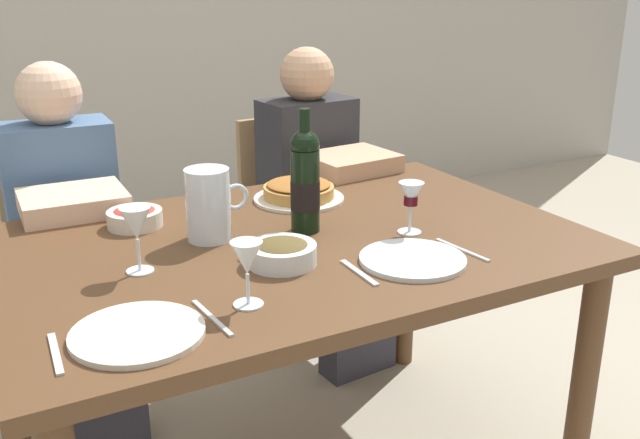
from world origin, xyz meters
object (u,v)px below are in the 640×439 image
object	(u,v)px
wine_bottle	(305,181)
chair_right	(292,212)
salad_bowl	(135,217)
dinner_plate_left_setting	(137,333)
baked_tart	(299,191)
wine_glass_left_diner	(411,197)
chair_left	(64,251)
olive_bowl	(282,252)
wine_glass_centre	(247,261)
dining_table	(292,272)
diner_left	(71,240)
dinner_plate_right_setting	(413,259)
water_pitcher	(209,209)
diner_right	(324,198)
wine_glass_right_diner	(136,226)

from	to	relation	value
wine_bottle	chair_right	xyz separation A→B (m)	(0.38, 0.86, -0.40)
salad_bowl	dinner_plate_left_setting	world-z (taller)	salad_bowl
baked_tart	chair_right	bearing A→B (deg)	65.82
baked_tart	dinner_plate_left_setting	distance (m)	0.90
dinner_plate_left_setting	wine_glass_left_diner	bearing A→B (deg)	15.89
chair_left	olive_bowl	bearing A→B (deg)	110.36
wine_glass_left_diner	olive_bowl	bearing A→B (deg)	-175.13
salad_bowl	wine_glass_centre	distance (m)	0.61
baked_tart	chair_left	world-z (taller)	chair_left
baked_tart	wine_glass_left_diner	world-z (taller)	wine_glass_left_diner
dining_table	baked_tart	xyz separation A→B (m)	(0.17, 0.29, 0.12)
salad_bowl	diner_left	xyz separation A→B (m)	(-0.12, 0.37, -0.17)
dining_table	wine_glass_left_diner	xyz separation A→B (m)	(0.30, -0.10, 0.19)
wine_bottle	salad_bowl	bearing A→B (deg)	147.74
wine_bottle	wine_glass_centre	world-z (taller)	wine_bottle
olive_bowl	dinner_plate_right_setting	distance (m)	0.31
baked_tart	wine_bottle	bearing A→B (deg)	-112.86
baked_tart	wine_glass_left_diner	bearing A→B (deg)	-71.52
wine_glass_centre	diner_left	xyz separation A→B (m)	(-0.20, 0.97, -0.24)
dining_table	diner_left	world-z (taller)	diner_left
water_pitcher	wine_glass_left_diner	bearing A→B (deg)	-23.12
baked_tart	diner_right	world-z (taller)	diner_right
dining_table	chair_left	world-z (taller)	chair_left
diner_left	wine_glass_centre	bearing A→B (deg)	103.29
wine_glass_left_diner	dinner_plate_right_setting	xyz separation A→B (m)	(-0.11, -0.17, -0.09)
dining_table	chair_left	size ratio (longest dim) A/B	1.72
dinner_plate_left_setting	chair_left	bearing A→B (deg)	88.09
dinner_plate_right_setting	dinner_plate_left_setting	bearing A→B (deg)	-175.41
water_pitcher	chair_left	bearing A→B (deg)	108.25
dining_table	wine_glass_left_diner	distance (m)	0.37
water_pitcher	baked_tart	distance (m)	0.40
wine_bottle	wine_glass_centre	size ratio (longest dim) A/B	2.33
wine_bottle	water_pitcher	world-z (taller)	wine_bottle
baked_tart	dinner_plate_right_setting	world-z (taller)	baked_tart
salad_bowl	wine_glass_right_diner	world-z (taller)	wine_glass_right_diner
wine_glass_right_diner	wine_glass_left_diner	bearing A→B (deg)	-6.56
wine_glass_right_diner	diner_left	size ratio (longest dim) A/B	0.14
salad_bowl	wine_glass_left_diner	bearing A→B (deg)	-32.04
dining_table	water_pitcher	xyz separation A→B (m)	(-0.19, 0.10, 0.18)
diner_right	chair_right	bearing A→B (deg)	-90.92
baked_tart	diner_left	xyz separation A→B (m)	(-0.62, 0.37, -0.17)
chair_left	diner_right	world-z (taller)	diner_right
water_pitcher	olive_bowl	distance (m)	0.26
salad_bowl	diner_left	world-z (taller)	diner_left
wine_bottle	baked_tart	size ratio (longest dim) A/B	1.20
water_pitcher	dining_table	bearing A→B (deg)	-29.00
baked_tart	salad_bowl	xyz separation A→B (m)	(-0.50, 0.00, 0.00)
dinner_plate_left_setting	diner_right	xyz separation A→B (m)	(0.95, 1.00, -0.15)
wine_bottle	baked_tart	world-z (taller)	wine_bottle
salad_bowl	water_pitcher	bearing A→B (deg)	-51.98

